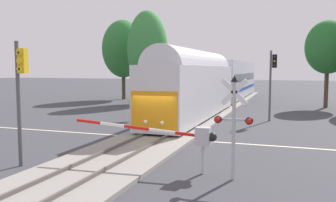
% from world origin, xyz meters
% --- Properties ---
extents(ground_plane, '(220.00, 220.00, 0.00)m').
position_xyz_m(ground_plane, '(0.00, 0.00, 0.00)').
color(ground_plane, '#3D3D42').
extents(road_centre_stripe, '(44.00, 0.20, 0.01)m').
position_xyz_m(road_centre_stripe, '(0.00, 0.00, 0.00)').
color(road_centre_stripe, beige).
rests_on(road_centre_stripe, ground).
extents(railway_track, '(4.40, 80.00, 0.32)m').
position_xyz_m(railway_track, '(0.00, 0.00, 0.10)').
color(railway_track, gray).
rests_on(railway_track, ground).
extents(commuter_train, '(3.04, 40.70, 5.16)m').
position_xyz_m(commuter_train, '(0.00, 18.22, 2.79)').
color(commuter_train, silver).
rests_on(commuter_train, railway_track).
extents(crossing_gate_near, '(6.09, 0.40, 1.88)m').
position_xyz_m(crossing_gate_near, '(3.42, -6.02, 1.44)').
color(crossing_gate_near, '#B7B7BC').
rests_on(crossing_gate_near, ground).
extents(crossing_signal_mast, '(1.36, 0.44, 3.77)m').
position_xyz_m(crossing_signal_mast, '(5.33, -6.41, 2.31)').
color(crossing_signal_mast, '#B2B2B7').
rests_on(crossing_signal_mast, ground).
extents(crossing_gate_far, '(6.07, 0.40, 1.80)m').
position_xyz_m(crossing_gate_far, '(-3.42, 6.02, 1.42)').
color(crossing_gate_far, '#B7B7BC').
rests_on(crossing_gate_far, ground).
extents(traffic_signal_median, '(0.53, 0.38, 5.12)m').
position_xyz_m(traffic_signal_median, '(-3.11, -7.43, 3.44)').
color(traffic_signal_median, '#4C4C51').
rests_on(traffic_signal_median, ground).
extents(traffic_signal_far_side, '(0.53, 0.38, 5.38)m').
position_xyz_m(traffic_signal_far_side, '(5.84, 9.12, 3.60)').
color(traffic_signal_far_side, '#4C4C51').
rests_on(traffic_signal_far_side, ground).
extents(oak_far_right, '(4.47, 4.47, 8.91)m').
position_xyz_m(oak_far_right, '(10.62, 20.78, 6.17)').
color(oak_far_right, '#4C3828').
rests_on(oak_far_right, ground).
extents(pine_left_background, '(5.48, 5.48, 10.32)m').
position_xyz_m(pine_left_background, '(-13.63, 23.30, 6.57)').
color(pine_left_background, '#4C3828').
rests_on(pine_left_background, ground).
extents(oak_behind_train, '(4.64, 4.64, 10.60)m').
position_xyz_m(oak_behind_train, '(-8.44, 19.00, 6.16)').
color(oak_behind_train, brown).
rests_on(oak_behind_train, ground).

